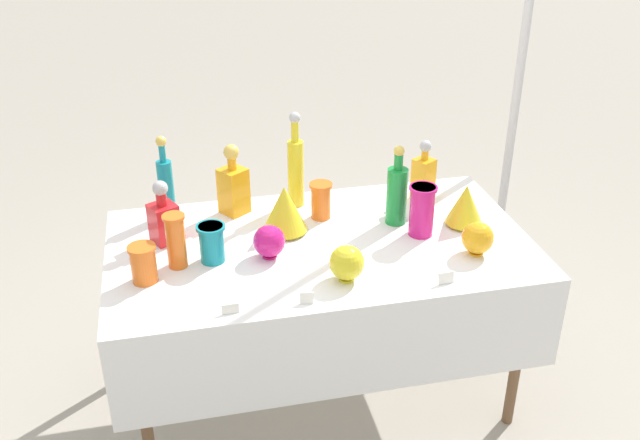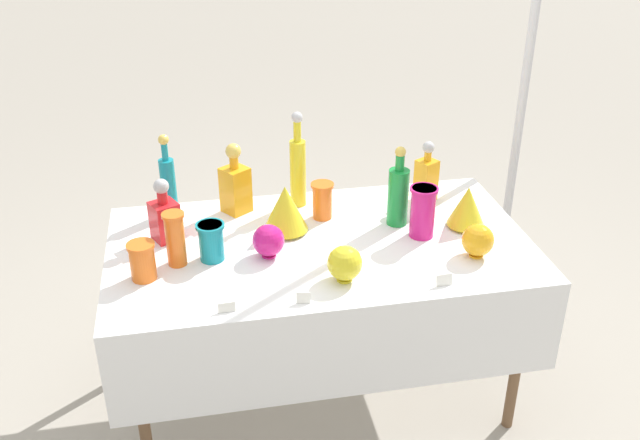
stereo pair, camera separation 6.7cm
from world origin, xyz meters
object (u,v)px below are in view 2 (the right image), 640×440
at_px(slender_vase_4, 211,240).
at_px(square_decanter_0, 165,216).
at_px(round_bowl_1, 345,263).
at_px(tall_bottle_1, 298,167).
at_px(slender_vase_3, 423,211).
at_px(slender_vase_1, 322,199).
at_px(tall_bottle_2, 398,194).
at_px(tall_bottle_0, 168,182).
at_px(round_bowl_0, 478,240).
at_px(slender_vase_0, 142,260).
at_px(round_bowl_2, 268,241).
at_px(fluted_vase_1, 467,206).
at_px(slender_vase_2, 175,237).
at_px(square_decanter_1, 235,185).
at_px(square_decanter_2, 426,176).
at_px(canopy_pole, 522,106).
at_px(fluted_vase_0, 285,208).

bearing_deg(slender_vase_4, square_decanter_0, 131.37).
relative_size(slender_vase_4, round_bowl_1, 1.10).
distance_m(tall_bottle_1, slender_vase_3, 0.58).
bearing_deg(slender_vase_1, tall_bottle_2, -20.37).
xyz_separation_m(tall_bottle_2, round_bowl_1, (-0.31, -0.38, -0.06)).
relative_size(tall_bottle_1, tall_bottle_2, 1.24).
bearing_deg(slender_vase_3, slender_vase_1, 147.57).
height_order(tall_bottle_0, round_bowl_0, tall_bottle_0).
height_order(tall_bottle_2, slender_vase_0, tall_bottle_2).
bearing_deg(square_decanter_0, slender_vase_1, 5.26).
xyz_separation_m(tall_bottle_1, slender_vase_3, (0.44, -0.37, -0.06)).
height_order(slender_vase_4, round_bowl_1, slender_vase_4).
bearing_deg(round_bowl_0, round_bowl_2, 169.09).
bearing_deg(tall_bottle_1, fluted_vase_1, -27.53).
relative_size(tall_bottle_0, slender_vase_2, 1.69).
relative_size(square_decanter_1, square_decanter_2, 1.14).
height_order(tall_bottle_1, square_decanter_2, tall_bottle_1).
xyz_separation_m(square_decanter_1, square_decanter_2, (0.83, -0.04, -0.01)).
xyz_separation_m(fluted_vase_1, round_bowl_0, (-0.04, -0.23, -0.02)).
distance_m(tall_bottle_0, slender_vase_0, 0.51).
xyz_separation_m(square_decanter_1, round_bowl_2, (0.09, -0.40, -0.06)).
xyz_separation_m(tall_bottle_1, canopy_pole, (1.15, 0.30, 0.10)).
xyz_separation_m(square_decanter_2, slender_vase_1, (-0.48, -0.08, -0.03)).
height_order(slender_vase_1, round_bowl_2, slender_vase_1).
xyz_separation_m(tall_bottle_1, square_decanter_0, (-0.56, -0.20, -0.07)).
distance_m(round_bowl_2, canopy_pole, 1.52).
bearing_deg(slender_vase_1, square_decanter_2, 10.00).
bearing_deg(slender_vase_2, slender_vase_1, 23.33).
bearing_deg(slender_vase_0, round_bowl_0, -3.80).
xyz_separation_m(square_decanter_0, slender_vase_4, (0.17, -0.19, -0.02)).
xyz_separation_m(tall_bottle_0, slender_vase_1, (0.62, -0.16, -0.06)).
height_order(square_decanter_0, fluted_vase_1, square_decanter_0).
bearing_deg(fluted_vase_1, square_decanter_1, 160.63).
xyz_separation_m(fluted_vase_0, canopy_pole, (1.24, 0.53, 0.17)).
height_order(square_decanter_2, fluted_vase_1, square_decanter_2).
xyz_separation_m(tall_bottle_2, slender_vase_2, (-0.90, -0.15, -0.02)).
bearing_deg(tall_bottle_0, slender_vase_2, -87.32).
height_order(tall_bottle_2, square_decanter_2, tall_bottle_2).
relative_size(square_decanter_1, round_bowl_1, 2.27).
xyz_separation_m(tall_bottle_0, round_bowl_0, (1.14, -0.58, -0.08)).
height_order(square_decanter_0, round_bowl_2, square_decanter_0).
bearing_deg(fluted_vase_0, tall_bottle_2, -2.50).
xyz_separation_m(slender_vase_0, slender_vase_1, (0.72, 0.34, 0.01)).
height_order(slender_vase_0, slender_vase_4, slender_vase_4).
bearing_deg(slender_vase_4, tall_bottle_1, 44.78).
bearing_deg(round_bowl_0, fluted_vase_0, 154.10).
xyz_separation_m(round_bowl_2, canopy_pole, (1.33, 0.71, 0.20)).
distance_m(tall_bottle_1, square_decanter_2, 0.56).
xyz_separation_m(tall_bottle_1, slender_vase_1, (0.08, -0.14, -0.09)).
relative_size(square_decanter_0, slender_vase_2, 1.23).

